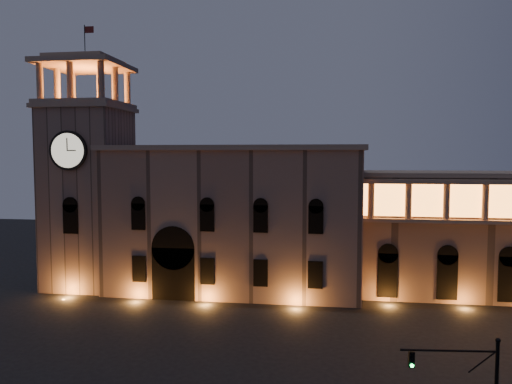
% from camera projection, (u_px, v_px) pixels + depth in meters
% --- Properties ---
extents(ground, '(160.00, 160.00, 0.00)m').
position_uv_depth(ground, '(209.00, 362.00, 39.73)').
color(ground, black).
rests_on(ground, ground).
extents(government_building, '(30.80, 12.80, 17.60)m').
position_uv_depth(government_building, '(234.00, 218.00, 61.03)').
color(government_building, '#866657').
rests_on(government_building, ground).
extents(clock_tower, '(9.80, 9.80, 32.40)m').
position_uv_depth(clock_tower, '(88.00, 187.00, 62.45)').
color(clock_tower, '#866657').
rests_on(clock_tower, ground).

